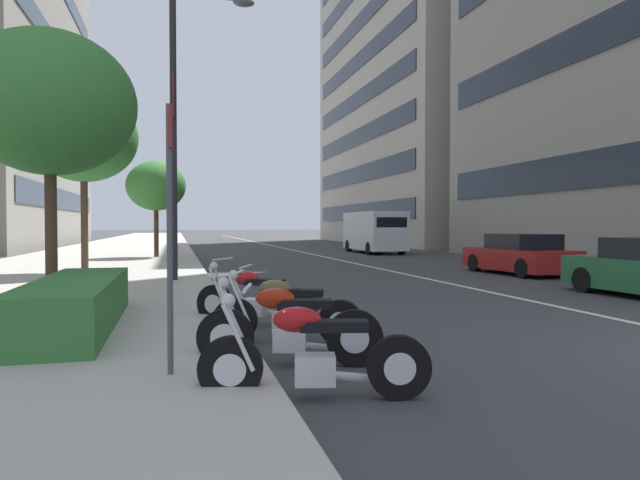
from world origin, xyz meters
The scene contains 15 objects.
sidewalk_right_plaza centered at (30.00, 10.85, 0.07)m, with size 160.00×8.57×0.15m, color #B2ADA3.
lane_centre_stripe centered at (35.00, 0.00, 0.00)m, with size 110.00×0.16×0.01m, color silver.
motorcycle_nearest_camera centered at (0.38, 6.27, 0.41)m, with size 0.73×2.18×1.08m.
motorcycle_second_in_row centered at (1.72, 6.24, 0.43)m, with size 0.82×2.14×1.11m.
motorcycle_far_end_row centered at (2.95, 6.04, 0.41)m, with size 0.94×2.02×1.09m.
motorcycle_mid_row centered at (4.47, 6.28, 0.42)m, with size 1.38×1.83×1.10m.
car_far_down_avenue centered at (12.10, -3.76, 0.63)m, with size 4.24×2.04×1.36m.
delivery_van_ahead centered at (27.09, -3.91, 1.31)m, with size 5.97×2.21×2.43m.
parking_sign_by_curb centered at (1.10, 7.57, 1.77)m, with size 0.32×0.06×2.72m.
street_lamp_with_banners centered at (11.32, 7.23, 4.97)m, with size 1.26×2.32×7.93m.
clipped_hedge_bed centered at (4.16, 8.94, 0.51)m, with size 4.57×1.10×0.71m, color #337033.
street_tree_mid_sidewalk centered at (6.97, 9.82, 3.96)m, with size 3.20×3.20×5.18m.
street_tree_far_plaza centered at (14.57, 10.33, 4.44)m, with size 3.34×3.34×5.72m.
street_tree_by_lamp_post centered at (23.24, 8.41, 3.51)m, with size 2.77×2.77×4.55m.
office_tower_mid_left centered at (44.20, -18.48, 17.78)m, with size 28.15×19.95×35.56m.
Camera 1 is at (-4.80, 7.51, 1.66)m, focal length 31.89 mm.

